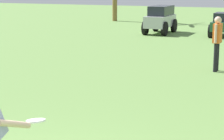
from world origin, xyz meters
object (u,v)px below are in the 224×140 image
at_px(teammate_near_sideline, 217,39).
at_px(parked_car_slot_b, 224,24).
at_px(frisbee_in_flight, 36,121).
at_px(parked_car_slot_a, 160,19).

relative_size(teammate_near_sideline, parked_car_slot_b, 0.70).
distance_m(frisbee_in_flight, parked_car_slot_a, 16.43).
relative_size(frisbee_in_flight, parked_car_slot_a, 0.15).
height_order(frisbee_in_flight, parked_car_slot_b, parked_car_slot_b).
relative_size(teammate_near_sideline, parked_car_slot_a, 0.64).
xyz_separation_m(frisbee_in_flight, parked_car_slot_b, (0.27, 16.08, -0.18)).
bearing_deg(teammate_near_sideline, frisbee_in_flight, -98.56).
xyz_separation_m(frisbee_in_flight, parked_car_slot_a, (-2.80, 16.19, -0.03)).
relative_size(frisbee_in_flight, teammate_near_sideline, 0.23).
distance_m(teammate_near_sideline, parked_car_slot_a, 9.32).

